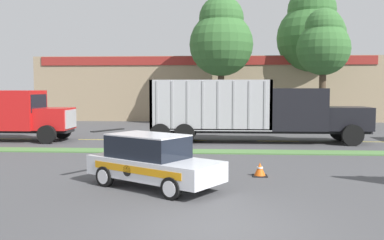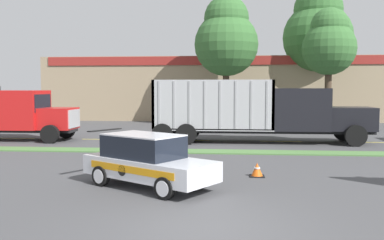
{
  "view_description": "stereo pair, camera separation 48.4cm",
  "coord_description": "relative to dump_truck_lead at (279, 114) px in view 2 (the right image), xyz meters",
  "views": [
    {
      "loc": [
        0.13,
        -9.38,
        3.12
      ],
      "look_at": [
        -1.13,
        9.87,
        1.68
      ],
      "focal_mm": 40.0,
      "sensor_mm": 36.0,
      "label": 1
    },
    {
      "loc": [
        0.61,
        -9.34,
        3.12
      ],
      "look_at": [
        -1.13,
        9.87,
        1.68
      ],
      "focal_mm": 40.0,
      "sensor_mm": 36.0,
      "label": 2
    }
  ],
  "objects": [
    {
      "name": "grass_verge",
      "position": [
        -3.38,
        -4.0,
        -1.64
      ],
      "size": [
        120.0,
        1.28,
        0.06
      ],
      "primitive_type": "cube",
      "color": "#517F42",
      "rests_on": "ground_plane"
    },
    {
      "name": "store_building_backdrop",
      "position": [
        -4.6,
        20.99,
        1.39
      ],
      "size": [
        32.64,
        12.1,
        6.1
      ],
      "color": "#9E896B",
      "rests_on": "ground_plane"
    },
    {
      "name": "ground_plane",
      "position": [
        -3.38,
        -15.3,
        -1.67
      ],
      "size": [
        600.0,
        600.0,
        0.0
      ],
      "primitive_type": "plane",
      "color": "#474749"
    },
    {
      "name": "tree_behind_right",
      "position": [
        -3.16,
        11.09,
        5.58
      ],
      "size": [
        5.27,
        5.27,
        10.7
      ],
      "color": "#473828",
      "rests_on": "ground_plane"
    },
    {
      "name": "centre_line_4",
      "position": [
        -5.22,
        0.64,
        -1.66
      ],
      "size": [
        2.4,
        0.14,
        0.01
      ],
      "primitive_type": "cube",
      "color": "yellow",
      "rests_on": "ground_plane"
    },
    {
      "name": "centre_line_6",
      "position": [
        5.58,
        0.64,
        -1.66
      ],
      "size": [
        2.4,
        0.14,
        0.01
      ],
      "primitive_type": "cube",
      "color": "yellow",
      "rests_on": "ground_plane"
    },
    {
      "name": "centre_line_2",
      "position": [
        -16.02,
        0.64,
        -1.66
      ],
      "size": [
        2.4,
        0.14,
        0.01
      ],
      "primitive_type": "cube",
      "color": "yellow",
      "rests_on": "ground_plane"
    },
    {
      "name": "traffic_cone",
      "position": [
        -1.82,
        -9.58,
        -1.43
      ],
      "size": [
        0.52,
        0.52,
        0.49
      ],
      "color": "black",
      "rests_on": "ground_plane"
    },
    {
      "name": "dump_truck_lead",
      "position": [
        0.0,
        0.0,
        0.0
      ],
      "size": [
        12.38,
        2.82,
        3.58
      ],
      "color": "black",
      "rests_on": "ground_plane"
    },
    {
      "name": "centre_line_3",
      "position": [
        -10.62,
        0.64,
        -1.66
      ],
      "size": [
        2.4,
        0.14,
        0.01
      ],
      "primitive_type": "cube",
      "color": "yellow",
      "rests_on": "ground_plane"
    },
    {
      "name": "rally_car",
      "position": [
        -5.37,
        -11.52,
        -0.82
      ],
      "size": [
        4.61,
        3.82,
        1.7
      ],
      "color": "silver",
      "rests_on": "ground_plane"
    },
    {
      "name": "centre_line_5",
      "position": [
        0.18,
        0.64,
        -1.66
      ],
      "size": [
        2.4,
        0.14,
        0.01
      ],
      "primitive_type": "cube",
      "color": "yellow",
      "rests_on": "ground_plane"
    },
    {
      "name": "tree_behind_left",
      "position": [
        4.85,
        9.8,
        4.92
      ],
      "size": [
        4.18,
        4.18,
        9.36
      ],
      "color": "#473828",
      "rests_on": "ground_plane"
    },
    {
      "name": "tree_behind_centre",
      "position": [
        5.08,
        15.54,
        6.62
      ],
      "size": [
        6.28,
        6.28,
        12.4
      ],
      "color": "#473828",
      "rests_on": "ground_plane"
    }
  ]
}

